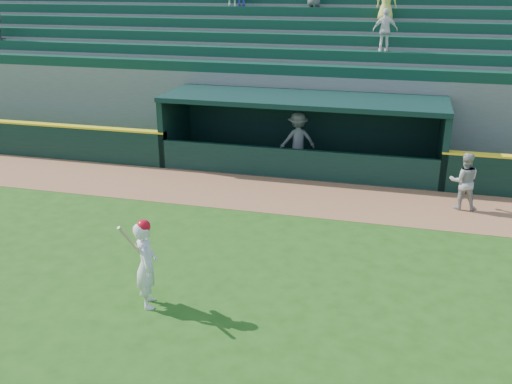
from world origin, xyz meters
TOP-DOWN VIEW (x-y plane):
  - ground at (0.00, 0.00)m, footprint 120.00×120.00m
  - warning_track at (0.00, 4.90)m, footprint 40.00×3.00m
  - dugout_player_front at (5.08, 5.14)m, footprint 0.85×0.69m
  - dugout_player_inside at (-0.16, 7.84)m, footprint 1.40×1.14m
  - dugout at (0.00, 8.00)m, footprint 9.40×2.80m
  - stands at (0.04, 12.57)m, footprint 34.50×6.25m
  - batter_at_plate at (-1.32, -1.81)m, footprint 0.66×0.83m

SIDE VIEW (x-z plane):
  - ground at x=0.00m, z-range 0.00..0.00m
  - warning_track at x=0.00m, z-range 0.00..0.01m
  - dugout_player_front at x=5.08m, z-range 0.00..1.64m
  - batter_at_plate at x=-1.32m, z-range -0.01..1.85m
  - dugout_player_inside at x=-0.16m, z-range 0.00..1.89m
  - dugout at x=0.00m, z-range 0.13..2.59m
  - stands at x=0.04m, z-range -1.38..6.19m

